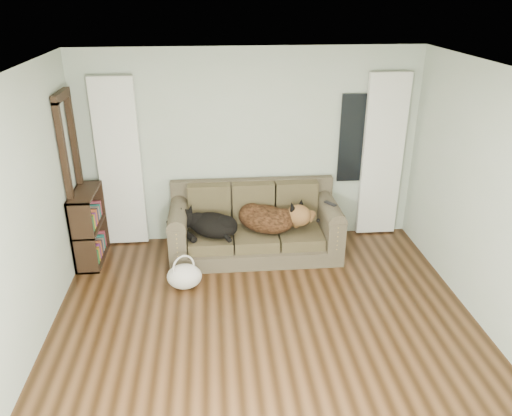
{
  "coord_description": "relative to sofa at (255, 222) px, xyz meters",
  "views": [
    {
      "loc": [
        -0.49,
        -3.85,
        3.27
      ],
      "look_at": [
        0.0,
        1.6,
        0.82
      ],
      "focal_mm": 35.0,
      "sensor_mm": 36.0,
      "label": 1
    }
  ],
  "objects": [
    {
      "name": "floor",
      "position": [
        -0.02,
        -1.97,
        -0.45
      ],
      "size": [
        5.0,
        5.0,
        0.0
      ],
      "primitive_type": "plane",
      "color": "black",
      "rests_on": "ground"
    },
    {
      "name": "tv_remote",
      "position": [
        0.96,
        -0.11,
        0.28
      ],
      "size": [
        0.13,
        0.17,
        0.02
      ],
      "primitive_type": "cube",
      "rotation": [
        0.0,
        0.0,
        0.56
      ],
      "color": "black",
      "rests_on": "sofa"
    },
    {
      "name": "tote_bag",
      "position": [
        -0.9,
        -0.76,
        -0.29
      ],
      "size": [
        0.46,
        0.39,
        0.3
      ],
      "primitive_type": "ellipsoid",
      "rotation": [
        0.0,
        0.0,
        0.19
      ],
      "color": "silver",
      "rests_on": "floor"
    },
    {
      "name": "curtain_right",
      "position": [
        1.78,
        0.45,
        0.7
      ],
      "size": [
        0.55,
        0.08,
        2.25
      ],
      "primitive_type": "cube",
      "color": "white",
      "rests_on": "ground"
    },
    {
      "name": "dog_black_lab",
      "position": [
        -0.58,
        -0.09,
        0.03
      ],
      "size": [
        0.82,
        0.77,
        0.29
      ],
      "primitive_type": "ellipsoid",
      "rotation": [
        0.0,
        0.0,
        -0.62
      ],
      "color": "black",
      "rests_on": "sofa"
    },
    {
      "name": "curtain_left",
      "position": [
        -1.72,
        0.45,
        0.7
      ],
      "size": [
        0.55,
        0.08,
        2.25
      ],
      "primitive_type": "cube",
      "color": "white",
      "rests_on": "ground"
    },
    {
      "name": "wall_left",
      "position": [
        -2.27,
        -1.97,
        0.85
      ],
      "size": [
        0.04,
        5.0,
        2.6
      ],
      "primitive_type": "cube",
      "color": "#B4BFB0",
      "rests_on": "ground"
    },
    {
      "name": "door_casing",
      "position": [
        -2.22,
        0.07,
        0.6
      ],
      "size": [
        0.07,
        0.6,
        2.1
      ],
      "primitive_type": "cube",
      "color": "black",
      "rests_on": "ground"
    },
    {
      "name": "ceiling",
      "position": [
        -0.02,
        -1.97,
        2.15
      ],
      "size": [
        5.0,
        5.0,
        0.0
      ],
      "primitive_type": "plane",
      "color": "white",
      "rests_on": "ground"
    },
    {
      "name": "sofa",
      "position": [
        0.0,
        0.0,
        0.0
      ],
      "size": [
        2.19,
        0.94,
        0.89
      ],
      "primitive_type": "cube",
      "color": "#2D271E",
      "rests_on": "floor"
    },
    {
      "name": "wall_back",
      "position": [
        -0.02,
        0.53,
        0.85
      ],
      "size": [
        4.5,
        0.04,
        2.6
      ],
      "primitive_type": "cube",
      "color": "#B4BFB0",
      "rests_on": "ground"
    },
    {
      "name": "bookshelf",
      "position": [
        -2.11,
        0.02,
        0.05
      ],
      "size": [
        0.3,
        0.77,
        0.95
      ],
      "primitive_type": "cube",
      "rotation": [
        0.0,
        0.0,
        0.01
      ],
      "color": "black",
      "rests_on": "floor"
    },
    {
      "name": "window_pane",
      "position": [
        1.43,
        0.5,
        0.95
      ],
      "size": [
        0.5,
        0.03,
        1.2
      ],
      "primitive_type": "cube",
      "color": "black",
      "rests_on": "wall_back"
    },
    {
      "name": "dog_shepherd",
      "position": [
        0.19,
        -0.03,
        0.04
      ],
      "size": [
        0.97,
        0.92,
        0.35
      ],
      "primitive_type": "ellipsoid",
      "rotation": [
        0.0,
        0.0,
        2.51
      ],
      "color": "black",
      "rests_on": "sofa"
    }
  ]
}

